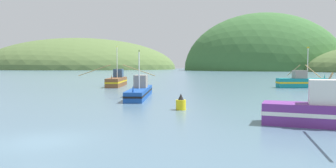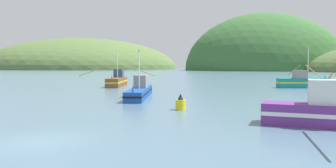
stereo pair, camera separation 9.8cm
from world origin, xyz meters
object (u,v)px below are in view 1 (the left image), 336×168
object	(u,v)px
fishing_boat_teal	(302,82)
fishing_boat_purple	(332,112)
fishing_boat_brown	(117,81)
channel_buoy	(181,103)
fishing_boat_blue	(140,91)

from	to	relation	value
fishing_boat_teal	fishing_boat_purple	xyz separation A→B (m)	(-5.86, -33.18, -0.07)
fishing_boat_teal	fishing_boat_brown	world-z (taller)	fishing_boat_brown
fishing_boat_purple	fishing_boat_brown	xyz separation A→B (m)	(-23.92, 32.09, 0.03)
fishing_boat_brown	channel_buoy	distance (m)	30.25
fishing_boat_purple	channel_buoy	distance (m)	11.00
fishing_boat_teal	fishing_boat_purple	world-z (taller)	fishing_boat_teal
channel_buoy	fishing_boat_teal	bearing A→B (deg)	60.93
fishing_boat_teal	fishing_boat_brown	distance (m)	29.80
fishing_boat_teal	fishing_boat_brown	xyz separation A→B (m)	(-29.78, -1.08, -0.04)
fishing_boat_purple	channel_buoy	world-z (taller)	fishing_boat_purple
fishing_boat_purple	channel_buoy	size ratio (longest dim) A/B	10.66
fishing_boat_teal	fishing_boat_blue	size ratio (longest dim) A/B	0.96
fishing_boat_purple	fishing_boat_brown	size ratio (longest dim) A/B	1.08
fishing_boat_teal	channel_buoy	bearing A→B (deg)	-130.55
fishing_boat_teal	fishing_boat_purple	distance (m)	33.69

